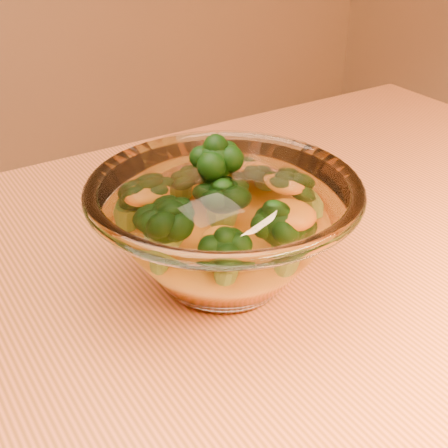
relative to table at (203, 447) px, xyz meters
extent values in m
cube|color=#DA6F41|center=(0.00, 0.00, 0.08)|extent=(1.20, 0.80, 0.04)
cylinder|color=brown|center=(0.54, 0.34, -0.30)|extent=(0.06, 0.06, 0.71)
ellipsoid|color=white|center=(0.07, 0.07, 0.11)|extent=(0.10, 0.10, 0.02)
torus|color=white|center=(0.07, 0.07, 0.19)|extent=(0.23, 0.23, 0.01)
ellipsoid|color=orange|center=(0.07, 0.07, 0.13)|extent=(0.13, 0.13, 0.04)
camera|label=1|loc=(-0.17, -0.31, 0.42)|focal=50.00mm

